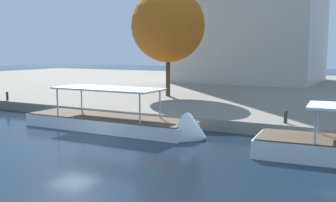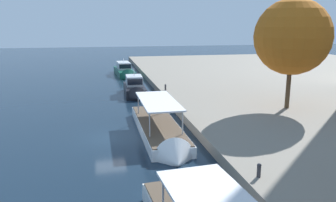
{
  "view_description": "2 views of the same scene",
  "coord_description": "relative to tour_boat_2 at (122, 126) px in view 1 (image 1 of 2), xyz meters",
  "views": [
    {
      "loc": [
        16.15,
        -17.86,
        5.41
      ],
      "look_at": [
        3.69,
        5.07,
        2.13
      ],
      "focal_mm": 42.9,
      "sensor_mm": 36.0,
      "label": 1
    },
    {
      "loc": [
        26.7,
        -0.61,
        9.26
      ],
      "look_at": [
        0.25,
        4.86,
        2.97
      ],
      "focal_mm": 35.94,
      "sensor_mm": 36.0,
      "label": 2
    }
  ],
  "objects": [
    {
      "name": "ground_plane",
      "position": [
        -0.58,
        -4.18,
        -0.31
      ],
      "size": [
        220.0,
        220.0,
        0.0
      ],
      "primitive_type": "plane",
      "color": "#142333"
    },
    {
      "name": "dock_promenade",
      "position": [
        -0.58,
        30.35,
        0.1
      ],
      "size": [
        120.0,
        55.0,
        0.82
      ],
      "primitive_type": "cube",
      "color": "gray",
      "rests_on": "ground_plane"
    },
    {
      "name": "tour_boat_2",
      "position": [
        0.0,
        0.0,
        0.0
      ],
      "size": [
        13.57,
        3.26,
        4.14
      ],
      "rotation": [
        0.0,
        0.0,
        0.01
      ],
      "color": "white",
      "rests_on": "ground_plane"
    },
    {
      "name": "mooring_bollard_0",
      "position": [
        -15.4,
        3.47,
        0.93
      ],
      "size": [
        0.24,
        0.24,
        0.79
      ],
      "color": "#2D2D33",
      "rests_on": "dock_promenade"
    },
    {
      "name": "mooring_bollard_1",
      "position": [
        10.11,
        3.72,
        0.95
      ],
      "size": [
        0.25,
        0.25,
        0.83
      ],
      "color": "#2D2D33",
      "rests_on": "dock_promenade"
    },
    {
      "name": "tree_1",
      "position": [
        -3.99,
        14.02,
        7.65
      ],
      "size": [
        7.41,
        7.41,
        10.83
      ],
      "color": "#4C3823",
      "rests_on": "dock_promenade"
    }
  ]
}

